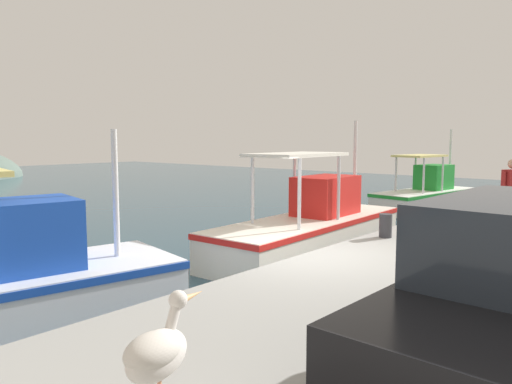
% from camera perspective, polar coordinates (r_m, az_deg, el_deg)
% --- Properties ---
extents(fishing_boat_third, '(6.53, 2.17, 3.39)m').
position_cam_1_polar(fishing_boat_third, '(12.40, 6.46, -4.10)').
color(fishing_boat_third, silver).
rests_on(fishing_boat_third, ground).
extents(fishing_boat_fourth, '(5.50, 2.47, 3.28)m').
position_cam_1_polar(fishing_boat_fourth, '(20.96, 19.22, -0.31)').
color(fishing_boat_fourth, white).
rests_on(fishing_boat_fourth, ground).
extents(pelican, '(0.97, 0.46, 0.82)m').
position_cam_1_polar(pelican, '(4.17, -11.51, -17.72)').
color(pelican, tan).
rests_on(pelican, quay_pier).
extents(fisherman_standing, '(0.54, 0.41, 1.64)m').
position_cam_1_polar(fisherman_standing, '(12.41, 27.67, 0.03)').
color(fisherman_standing, '#1E234C').
rests_on(fisherman_standing, quay_pier).
extents(mooring_bollard_second, '(0.27, 0.27, 0.50)m').
position_cam_1_polar(mooring_bollard_second, '(10.73, 14.88, -3.82)').
color(mooring_bollard_second, '#333338').
rests_on(mooring_bollard_second, quay_pier).
extents(mooring_bollard_third, '(0.26, 0.26, 0.37)m').
position_cam_1_polar(mooring_bollard_third, '(16.12, 24.00, -1.08)').
color(mooring_bollard_third, '#333338').
rests_on(mooring_bollard_third, quay_pier).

